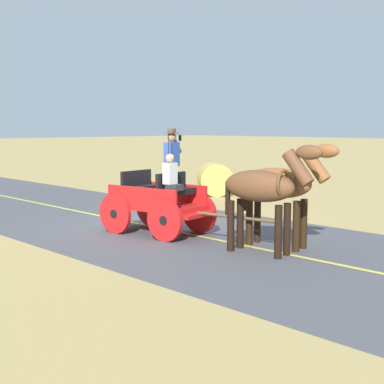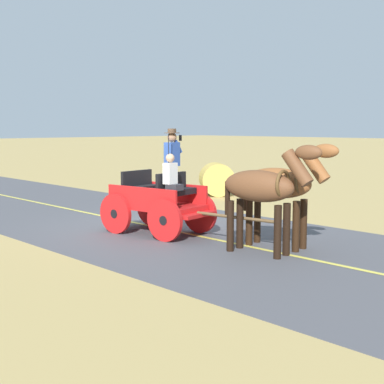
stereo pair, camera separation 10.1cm
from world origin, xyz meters
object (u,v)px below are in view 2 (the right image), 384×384
Objects in this scene: horse_near_side at (281,185)px; horse_off_side at (263,189)px; horse_drawn_carriage at (160,200)px; hay_bale at (217,179)px.

horse_off_side is (0.73, 0.12, 0.00)m from horse_near_side.
horse_near_side is (-0.85, 2.93, 0.51)m from horse_drawn_carriage.
hay_bale is at bearing -130.29° from horse_off_side.
hay_bale is (-6.23, -4.16, -0.22)m from horse_drawn_carriage.
horse_drawn_carriage reaches higher than horse_off_side.
horse_near_side is at bearing 106.09° from horse_drawn_carriage.
horse_near_side is 8.94m from hay_bale.
horse_drawn_carriage is at bearing 33.78° from hay_bale.
horse_drawn_carriage is 7.49m from hay_bale.
horse_drawn_carriage is 3.76× the size of hay_bale.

